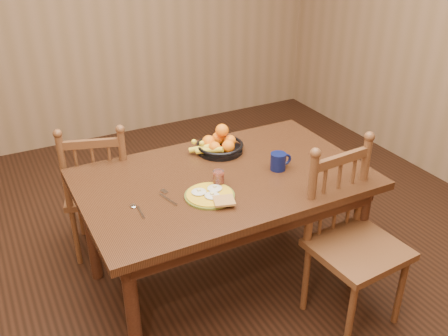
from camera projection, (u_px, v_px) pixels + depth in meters
name	position (u px, v px, depth m)	size (l,w,h in m)	color
room	(224.00, 72.00, 2.51)	(4.52, 5.02, 2.72)	black
dining_table	(224.00, 189.00, 2.84)	(1.60, 1.00, 0.75)	black
chair_far	(100.00, 191.00, 3.22)	(0.53, 0.52, 0.94)	#482815
chair_near	(353.00, 242.00, 2.69)	(0.49, 0.47, 1.01)	#482815
breakfast_plate	(210.00, 195.00, 2.59)	(0.26, 0.30, 0.04)	#59601E
fork	(167.00, 197.00, 2.59)	(0.05, 0.18, 0.00)	silver
spoon	(136.00, 208.00, 2.50)	(0.04, 0.16, 0.01)	silver
coffee_mug	(279.00, 161.00, 2.84)	(0.13, 0.09, 0.10)	#0A1039
juice_glass	(219.00, 179.00, 2.68)	(0.06, 0.06, 0.09)	silver
fruit_bowl	(219.00, 145.00, 3.05)	(0.32, 0.29, 0.17)	black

